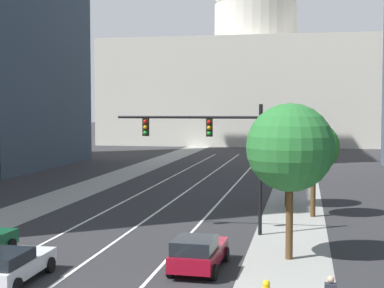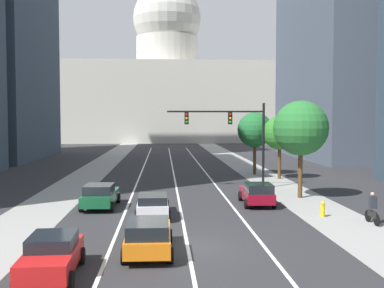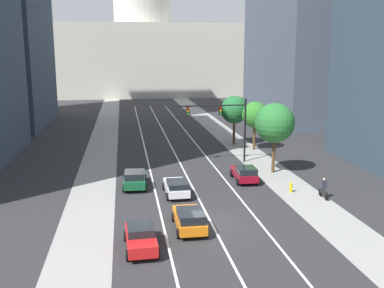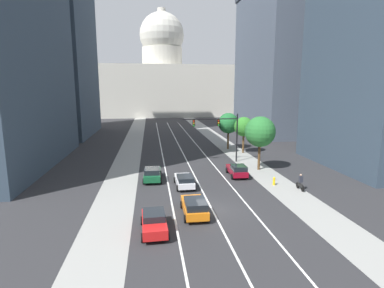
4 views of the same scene
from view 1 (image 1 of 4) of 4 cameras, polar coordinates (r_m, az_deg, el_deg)
The scene contains 13 objects.
ground_plane at distance 54.96m, azimuth 1.10°, elevation -3.49°, with size 400.00×400.00×0.00m, color #2B2B2D.
sidewalk_left at distance 52.39m, azimuth -9.24°, elevation -3.88°, with size 3.82×130.00×0.01m, color gray.
sidewalk_right at distance 49.21m, azimuth 10.11°, elevation -4.37°, with size 3.82×130.00×0.01m, color gray.
lane_stripe_left at distance 41.32m, azimuth -7.14°, elevation -5.85°, with size 0.16×90.00×0.01m, color white.
lane_stripe_center at distance 40.41m, azimuth -2.56°, elevation -6.04°, with size 0.16×90.00×0.01m, color white.
lane_stripe_right at distance 39.77m, azimuth 2.20°, elevation -6.19°, with size 0.16×90.00×0.01m, color white.
capitol_building at distance 111.47m, azimuth 6.18°, elevation 6.97°, with size 54.81×24.07×40.29m.
car_crimson at distance 24.55m, azimuth 0.61°, elevation -10.51°, with size 2.08×4.29×1.52m.
car_white at distance 23.88m, azimuth -17.26°, elevation -11.20°, with size 2.02×4.36×1.36m.
traffic_signal_mast at distance 31.15m, azimuth 2.24°, elevation 0.10°, with size 7.90×0.39×6.93m.
street_tree_mid_right at distance 40.09m, azimuth 9.32°, elevation 0.33°, with size 3.54×3.54×6.31m.
street_tree_far_right at distance 36.66m, azimuth 11.77°, elevation -0.34°, with size 3.16×3.16×5.91m.
street_tree_near_right at distance 26.09m, azimuth 9.55°, elevation -0.38°, with size 3.91×3.91×6.95m.
Camera 1 is at (9.33, -13.74, 6.75)m, focal length 54.70 mm.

